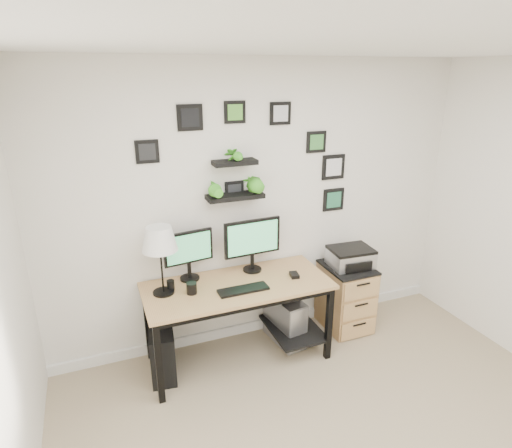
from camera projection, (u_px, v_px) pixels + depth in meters
name	position (u px, v px, depth m)	size (l,w,h in m)	color
room	(263.00, 324.00, 4.35)	(4.00, 4.00, 4.00)	tan
desk	(240.00, 294.00, 3.76)	(1.60, 0.70, 0.75)	tan
monitor_left	(189.00, 252.00, 3.67)	(0.44, 0.19, 0.45)	black
monitor_right	(252.00, 241.00, 3.82)	(0.53, 0.18, 0.49)	black
keyboard	(243.00, 290.00, 3.56)	(0.42, 0.14, 0.02)	black
mouse	(294.00, 275.00, 3.80)	(0.07, 0.11, 0.03)	black
table_lamp	(159.00, 241.00, 3.37)	(0.29, 0.29, 0.58)	black
mug	(192.00, 288.00, 3.50)	(0.09, 0.09, 0.10)	black
pen_cup	(171.00, 285.00, 3.57)	(0.06, 0.06, 0.08)	black
pc_tower_black	(162.00, 350.00, 3.65)	(0.20, 0.45, 0.45)	black
pc_tower_grey	(285.00, 319.00, 4.09)	(0.27, 0.49, 0.47)	gray
file_cabinet	(346.00, 297.00, 4.30)	(0.43, 0.53, 0.67)	tan
printer	(351.00, 257.00, 4.17)	(0.43, 0.35, 0.18)	silver
wall_decor	(245.00, 169.00, 3.68)	(1.95, 0.18, 1.07)	black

